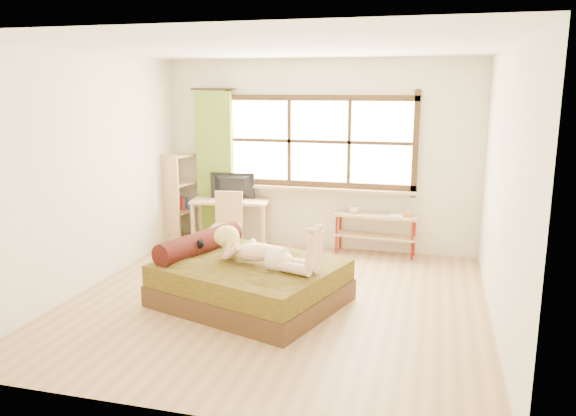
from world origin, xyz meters
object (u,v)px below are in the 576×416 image
(kitten, at_px, (192,246))
(bookshelf, at_px, (181,197))
(bed, at_px, (247,280))
(desk, at_px, (231,206))
(chair, at_px, (228,220))
(woman, at_px, (262,240))
(pipe_shelf, at_px, (376,225))

(kitten, xyz_separation_m, bookshelf, (-1.10, 2.04, 0.12))
(bed, distance_m, desk, 2.27)
(chair, bearing_deg, desk, 96.20)
(bed, height_order, desk, desk)
(woman, distance_m, chair, 2.04)
(woman, xyz_separation_m, chair, (-1.05, 1.73, -0.24))
(bed, xyz_separation_m, chair, (-0.85, 1.67, 0.24))
(kitten, bearing_deg, woman, 8.35)
(bookshelf, bearing_deg, pipe_shelf, 11.67)
(bookshelf, bearing_deg, kitten, -50.53)
(chair, bearing_deg, woman, -66.21)
(woman, distance_m, bookshelf, 2.95)
(bed, bearing_deg, chair, 135.29)
(bed, height_order, bookshelf, bookshelf)
(woman, relative_size, chair, 1.46)
(woman, distance_m, pipe_shelf, 2.44)
(kitten, bearing_deg, bookshelf, 136.42)
(kitten, distance_m, bookshelf, 2.32)
(pipe_shelf, bearing_deg, woman, -110.03)
(chair, height_order, bookshelf, bookshelf)
(chair, xyz_separation_m, bookshelf, (-0.92, 0.46, 0.19))
(desk, distance_m, chair, 0.40)
(chair, distance_m, bookshelf, 1.05)
(kitten, distance_m, pipe_shelf, 2.77)
(woman, xyz_separation_m, desk, (-1.14, 2.10, -0.12))
(bed, height_order, chair, chair)
(woman, relative_size, pipe_shelf, 1.10)
(bed, distance_m, kitten, 0.75)
(bed, distance_m, bookshelf, 2.81)
(desk, bearing_deg, bookshelf, 166.12)
(woman, relative_size, desk, 1.09)
(bookshelf, bearing_deg, woman, -36.90)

